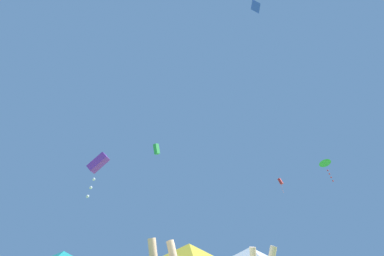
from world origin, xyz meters
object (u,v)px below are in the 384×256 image
(kite_blue_diamond, at_px, (256,7))
(kite_green_box, at_px, (157,149))
(kite_green_delta, at_px, (325,163))
(canopy_tent_yellow, at_px, (189,256))
(kite_red_box, at_px, (281,182))
(kite_purple_box, at_px, (98,164))

(kite_blue_diamond, relative_size, kite_green_box, 1.69)
(kite_green_box, bearing_deg, kite_green_delta, 11.08)
(kite_blue_diamond, xyz_separation_m, kite_green_delta, (4.45, 2.32, -16.28))
(kite_green_delta, bearing_deg, canopy_tent_yellow, -151.80)
(kite_blue_diamond, distance_m, kite_red_box, 22.94)
(kite_green_box, bearing_deg, kite_blue_diamond, 2.02)
(kite_green_delta, bearing_deg, kite_red_box, 77.90)
(kite_green_delta, relative_size, kite_green_box, 2.47)
(kite_purple_box, bearing_deg, kite_blue_diamond, 1.74)
(kite_blue_diamond, height_order, kite_purple_box, kite_blue_diamond)
(canopy_tent_yellow, relative_size, kite_blue_diamond, 2.69)
(canopy_tent_yellow, relative_size, kite_green_box, 4.55)
(kite_blue_diamond, distance_m, kite_purple_box, 22.26)
(kite_red_box, bearing_deg, kite_purple_box, -137.96)
(kite_green_box, bearing_deg, kite_red_box, 47.39)
(canopy_tent_yellow, distance_m, kite_red_box, 29.16)
(canopy_tent_yellow, xyz_separation_m, kite_green_delta, (11.65, 6.25, 7.67))
(kite_purple_box, height_order, kite_green_delta, kite_green_delta)
(kite_purple_box, height_order, kite_red_box, kite_red_box)
(canopy_tent_yellow, height_order, kite_red_box, kite_red_box)
(kite_red_box, xyz_separation_m, kite_green_delta, (-3.36, -15.66, -4.36))
(kite_red_box, relative_size, kite_green_box, 2.79)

